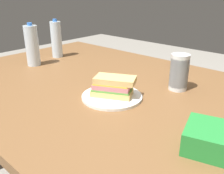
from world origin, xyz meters
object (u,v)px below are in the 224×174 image
Objects in this scene: plastic_cup_stack at (179,72)px; water_bottle_spare at (56,39)px; dining_table at (112,101)px; paper_plate at (112,96)px; water_bottle_tall at (32,46)px; sandwich at (113,86)px.

water_bottle_spare is at bearing -178.47° from plastic_cup_stack.
plastic_cup_stack is (0.24, 0.19, 0.15)m from dining_table.
plastic_cup_stack reaches higher than paper_plate.
water_bottle_spare is at bearing 103.63° from water_bottle_tall.
water_bottle_tall reaches higher than dining_table.
dining_table is at bearing 4.52° from water_bottle_tall.
paper_plate reaches higher than dining_table.
water_bottle_spare is (-0.05, 0.21, -0.00)m from water_bottle_tall.
paper_plate is at bearing -120.38° from plastic_cup_stack.
plastic_cup_stack is at bearing 1.53° from water_bottle_spare.
water_bottle_tall is (-0.60, -0.05, 0.19)m from dining_table.
sandwich is (0.00, 0.00, 0.05)m from paper_plate.
plastic_cup_stack reaches higher than sandwich.
water_bottle_spare is (-0.89, -0.02, 0.04)m from plastic_cup_stack.
dining_table is 0.34m from plastic_cup_stack.
paper_plate is at bearing -19.17° from water_bottle_spare.
paper_plate is 0.69m from water_bottle_tall.
paper_plate is at bearing -127.03° from sandwich.
water_bottle_tall is 1.01× the size of water_bottle_spare.
dining_table is 0.17m from sandwich.
dining_table is 7.37× the size of water_bottle_tall.
plastic_cup_stack is (0.16, 0.28, 0.08)m from paper_plate.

